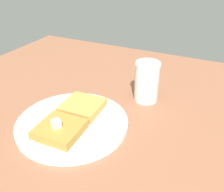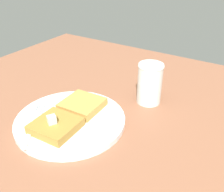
{
  "view_description": "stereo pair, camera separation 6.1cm",
  "coord_description": "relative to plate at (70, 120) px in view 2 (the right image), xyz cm",
  "views": [
    {
      "loc": [
        -40.24,
        -25.51,
        38.16
      ],
      "look_at": [
        7.26,
        -2.62,
        7.3
      ],
      "focal_mm": 40.0,
      "sensor_mm": 36.0,
      "label": 1
    },
    {
      "loc": [
        -37.28,
        -30.85,
        38.16
      ],
      "look_at": [
        7.26,
        -2.62,
        7.3
      ],
      "focal_mm": 40.0,
      "sensor_mm": 36.0,
      "label": 2
    }
  ],
  "objects": [
    {
      "name": "table_surface",
      "position": [
        2.1,
        -3.07,
        -2.19
      ],
      "size": [
        106.41,
        106.41,
        2.8
      ],
      "primitive_type": "cube",
      "color": "brown",
      "rests_on": "ground"
    },
    {
      "name": "plate",
      "position": [
        0.0,
        0.0,
        0.0
      ],
      "size": [
        25.79,
        25.79,
        1.38
      ],
      "color": "white",
      "rests_on": "table_surface"
    },
    {
      "name": "toast_slice_left",
      "position": [
        -4.91,
        -0.21,
        1.57
      ],
      "size": [
        9.49,
        9.58,
        1.98
      ],
      "primitive_type": "cube",
      "rotation": [
        0.0,
        0.0,
        0.04
      ],
      "color": "#A77931",
      "rests_on": "plate"
    },
    {
      "name": "toast_slice_middle",
      "position": [
        4.91,
        0.21,
        1.57
      ],
      "size": [
        9.49,
        9.58,
        1.98
      ],
      "primitive_type": "cube",
      "rotation": [
        0.0,
        0.0,
        0.04
      ],
      "color": "#C88F41",
      "rests_on": "plate"
    },
    {
      "name": "butter_pat_primary",
      "position": [
        -5.57,
        0.06,
        3.46
      ],
      "size": [
        2.36,
        2.3,
        1.79
      ],
      "primitive_type": "cube",
      "rotation": [
        0.0,
        0.0,
        2.61
      ],
      "color": "#F2EFCA",
      "rests_on": "toast_slice_left"
    },
    {
      "name": "fork",
      "position": [
        -5.86,
        5.64,
        0.76
      ],
      "size": [
        14.01,
        10.22,
        0.36
      ],
      "color": "silver",
      "rests_on": "plate"
    },
    {
      "name": "syrup_jar",
      "position": [
        18.72,
        -11.37,
        4.24
      ],
      "size": [
        6.63,
        6.63,
        10.85
      ],
      "color": "#331A05",
      "rests_on": "table_surface"
    }
  ]
}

